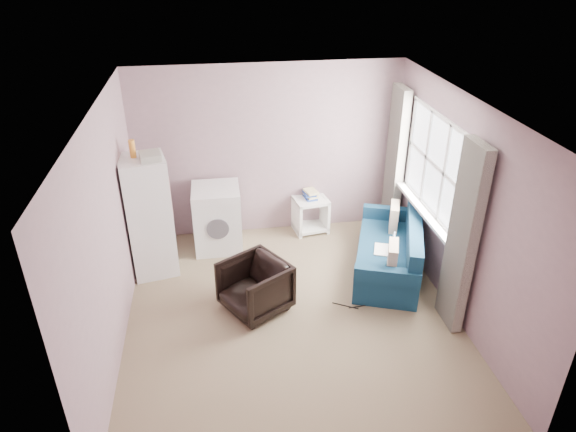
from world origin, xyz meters
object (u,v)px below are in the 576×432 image
object	(u,v)px
fridge	(149,216)
sofa	(392,253)
armchair	(255,285)
washing_machine	(217,217)
side_table	(310,211)

from	to	relation	value
fridge	sofa	world-z (taller)	fridge
armchair	washing_machine	bearing A→B (deg)	162.56
washing_machine	side_table	distance (m)	1.42
fridge	sofa	xyz separation A→B (m)	(3.10, -0.52, -0.54)
sofa	side_table	bearing A→B (deg)	143.84
side_table	fridge	bearing A→B (deg)	-161.31
fridge	washing_machine	size ratio (longest dim) A/B	1.98
side_table	sofa	size ratio (longest dim) A/B	0.35
fridge	side_table	size ratio (longest dim) A/B	2.78
armchair	side_table	size ratio (longest dim) A/B	1.07
armchair	fridge	xyz separation A→B (m)	(-1.24, 1.04, 0.46)
fridge	sofa	size ratio (longest dim) A/B	0.97
washing_machine	sofa	world-z (taller)	washing_machine
side_table	sofa	distance (m)	1.54
armchair	washing_machine	size ratio (longest dim) A/B	0.76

